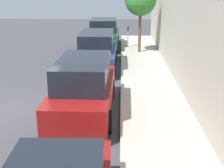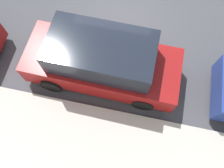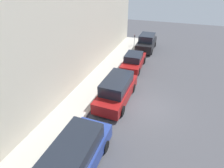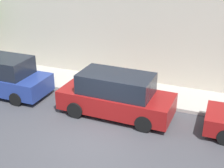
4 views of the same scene
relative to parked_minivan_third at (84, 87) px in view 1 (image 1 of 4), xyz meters
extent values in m
plane|color=#424247|center=(-2.24, 0.08, -0.92)|extent=(60.00, 60.00, 0.00)
cube|color=#B2ADA3|center=(2.48, 0.08, -0.84)|extent=(2.44, 32.00, 0.15)
cube|color=maroon|center=(0.00, 0.00, -0.28)|extent=(1.99, 4.93, 0.84)
cube|color=black|center=(0.00, 0.00, 0.56)|extent=(1.73, 3.13, 0.84)
cylinder|color=black|center=(-0.90, 1.52, -0.56)|extent=(0.22, 0.71, 0.71)
cylinder|color=black|center=(0.90, 1.52, -0.56)|extent=(0.22, 0.71, 0.71)
cylinder|color=black|center=(-0.90, -1.52, -0.56)|extent=(0.22, 0.71, 0.71)
cylinder|color=black|center=(0.90, -1.52, -0.56)|extent=(0.22, 0.71, 0.71)
cube|color=navy|center=(-0.01, 6.10, -0.28)|extent=(1.91, 4.90, 0.84)
cube|color=black|center=(-0.01, 6.10, 0.56)|extent=(1.68, 3.10, 0.84)
cylinder|color=black|center=(-0.91, 7.62, -0.60)|extent=(0.22, 0.64, 0.64)
cylinder|color=black|center=(0.89, 7.62, -0.60)|extent=(0.22, 0.64, 0.64)
cylinder|color=black|center=(-0.91, 4.58, -0.60)|extent=(0.22, 0.64, 0.64)
cylinder|color=black|center=(0.89, 4.58, -0.60)|extent=(0.22, 0.64, 0.64)
cube|color=#14512D|center=(0.04, 11.65, -0.22)|extent=(1.97, 4.80, 0.96)
cube|color=black|center=(0.04, 11.65, 0.66)|extent=(1.73, 2.60, 0.80)
cylinder|color=black|center=(-0.89, 13.14, -0.61)|extent=(0.22, 0.63, 0.63)
cylinder|color=black|center=(0.97, 13.14, -0.61)|extent=(0.22, 0.63, 0.63)
cylinder|color=black|center=(-0.89, 10.16, -0.61)|extent=(0.22, 0.63, 0.63)
cylinder|color=black|center=(0.97, 10.16, -0.61)|extent=(0.22, 0.63, 0.63)
cylinder|color=#ADADB2|center=(1.71, 11.13, -0.21)|extent=(0.07, 0.07, 1.12)
cube|color=#2D2D33|center=(1.71, 11.13, 0.49)|extent=(0.11, 0.15, 0.28)
cube|color=red|center=(1.71, 11.13, 0.65)|extent=(0.04, 0.09, 0.05)
cylinder|color=brown|center=(2.42, 9.61, 0.57)|extent=(0.17, 0.17, 2.67)
sphere|color=#387F33|center=(2.42, 9.61, 2.43)|extent=(1.92, 1.92, 1.92)
camera|label=1|loc=(1.27, -10.05, 3.37)|focal=50.00mm
camera|label=2|loc=(3.10, 0.98, 6.07)|focal=35.00mm
camera|label=3|loc=(-3.38, 10.33, 7.10)|focal=28.00mm
camera|label=4|loc=(-11.23, -4.30, 5.78)|focal=50.00mm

